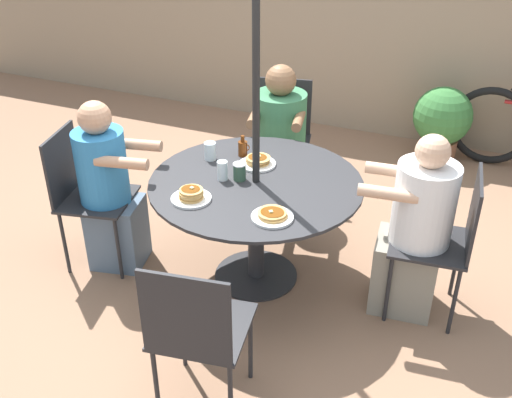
% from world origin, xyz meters
% --- Properties ---
extents(ground_plane, '(12.00, 12.00, 0.00)m').
position_xyz_m(ground_plane, '(0.00, 0.00, 0.00)').
color(ground_plane, '#8C664C').
extents(back_fence, '(10.00, 0.06, 1.60)m').
position_xyz_m(back_fence, '(0.00, 2.63, 0.80)').
color(back_fence, gray).
rests_on(back_fence, ground).
extents(patio_table, '(1.30, 1.30, 0.71)m').
position_xyz_m(patio_table, '(0.00, 0.00, 0.58)').
color(patio_table, '#28282B').
rests_on(patio_table, ground).
extents(umbrella_pole, '(0.04, 0.04, 2.23)m').
position_xyz_m(umbrella_pole, '(0.00, 0.00, 1.11)').
color(umbrella_pole, black).
rests_on(umbrella_pole, ground).
extents(patio_chair_north, '(0.48, 0.48, 0.93)m').
position_xyz_m(patio_chair_north, '(1.13, 0.11, 0.54)').
color(patio_chair_north, '#232326').
rests_on(patio_chair_north, ground).
extents(diner_north, '(0.55, 0.39, 1.15)m').
position_xyz_m(diner_north, '(0.96, 0.10, 0.52)').
color(diner_north, gray).
rests_on(diner_north, ground).
extents(patio_chair_east, '(0.52, 0.52, 0.93)m').
position_xyz_m(patio_chair_east, '(-0.25, 1.11, 0.54)').
color(patio_chair_east, '#232326').
rests_on(patio_chair_east, ground).
extents(diner_east, '(0.48, 0.56, 1.13)m').
position_xyz_m(diner_east, '(-0.21, 0.93, 0.50)').
color(diner_east, '#3D3D42').
rests_on(diner_east, ground).
extents(patio_chair_south, '(0.52, 0.52, 0.93)m').
position_xyz_m(patio_chair_south, '(-1.11, -0.25, 0.54)').
color(patio_chair_south, '#232326').
rests_on(patio_chair_south, ground).
extents(diner_south, '(0.55, 0.41, 1.16)m').
position_xyz_m(diner_south, '(-0.94, -0.21, 0.54)').
color(diner_south, slate).
rests_on(diner_south, ground).
extents(patio_chair_west, '(0.50, 0.50, 0.93)m').
position_xyz_m(patio_chair_west, '(0.18, -1.12, 0.54)').
color(patio_chair_west, '#232326').
rests_on(patio_chair_west, ground).
extents(pancake_plate_a, '(0.23, 0.23, 0.08)m').
position_xyz_m(pancake_plate_a, '(-0.25, -0.35, 0.74)').
color(pancake_plate_a, white).
rests_on(pancake_plate_a, patio_table).
extents(pancake_plate_b, '(0.23, 0.23, 0.07)m').
position_xyz_m(pancake_plate_b, '(-0.08, 0.20, 0.74)').
color(pancake_plate_b, white).
rests_on(pancake_plate_b, patio_table).
extents(pancake_plate_c, '(0.23, 0.23, 0.05)m').
position_xyz_m(pancake_plate_c, '(0.25, -0.35, 0.73)').
color(pancake_plate_c, white).
rests_on(pancake_plate_c, patio_table).
extents(syrup_bottle, '(0.08, 0.06, 0.14)m').
position_xyz_m(syrup_bottle, '(-0.22, 0.29, 0.77)').
color(syrup_bottle, '#602D0F').
rests_on(syrup_bottle, patio_table).
extents(coffee_cup, '(0.08, 0.08, 0.11)m').
position_xyz_m(coffee_cup, '(-0.10, -0.02, 0.77)').
color(coffee_cup, '#33513D').
rests_on(coffee_cup, patio_table).
extents(drinking_glass_a, '(0.06, 0.06, 0.12)m').
position_xyz_m(drinking_glass_a, '(-0.20, -0.06, 0.77)').
color(drinking_glass_a, silver).
rests_on(drinking_glass_a, patio_table).
extents(drinking_glass_b, '(0.08, 0.08, 0.12)m').
position_xyz_m(drinking_glass_b, '(-0.39, 0.16, 0.77)').
color(drinking_glass_b, silver).
rests_on(drinking_glass_b, patio_table).
extents(potted_shrub, '(0.51, 0.51, 0.68)m').
position_xyz_m(potted_shrub, '(0.83, 2.23, 0.38)').
color(potted_shrub, brown).
rests_on(potted_shrub, ground).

